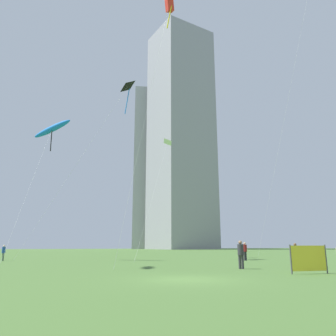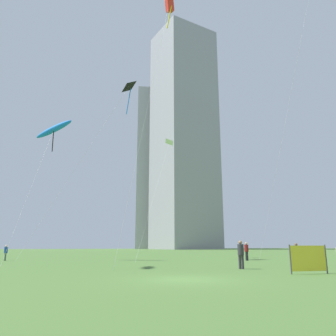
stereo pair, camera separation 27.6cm
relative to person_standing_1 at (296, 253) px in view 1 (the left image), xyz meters
The scene contains 12 objects.
ground 13.98m from the person_standing_1, 152.56° to the right, with size 280.00×280.00×0.00m, color #476B30.
person_standing_1 is the anchor object (origin of this frame).
person_standing_2 6.25m from the person_standing_1, 166.07° to the right, with size 0.41×0.41×1.86m.
person_standing_3 9.02m from the person_standing_1, 80.68° to the left, with size 0.41×0.41×1.85m.
person_standing_5 27.89m from the person_standing_1, 141.39° to the left, with size 0.35×0.35×1.58m.
kite_flying_3 22.86m from the person_standing_1, behind, with size 4.50×0.89×22.38m.
kite_flying_4 28.14m from the person_standing_1, 137.25° to the left, with size 5.20×11.41×15.51m.
kite_flying_5 22.94m from the person_standing_1, 101.38° to the left, with size 7.57×9.50×15.27m.
kite_flying_6 26.50m from the person_standing_1, 123.12° to the left, with size 11.79×2.51×21.10m.
distant_highrise_0 122.73m from the person_standing_1, 70.27° to the left, with size 23.56×21.19×98.86m, color #939399.
distant_highrise_1 138.20m from the person_standing_1, 76.35° to the left, with size 15.77×23.35×76.40m, color #A8A8AD.
event_banner 7.75m from the person_standing_1, 127.57° to the right, with size 2.36×0.35×1.58m.
Camera 1 is at (-6.76, -14.52, 1.54)m, focal length 35.31 mm.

